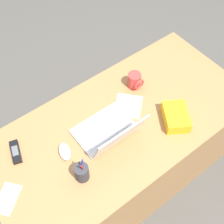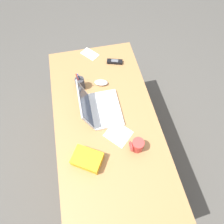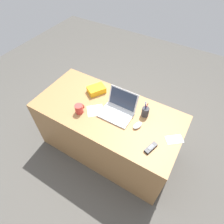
{
  "view_description": "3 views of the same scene",
  "coord_description": "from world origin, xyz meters",
  "px_view_note": "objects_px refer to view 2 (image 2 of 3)",
  "views": [
    {
      "loc": [
        0.61,
        0.71,
        2.12
      ],
      "look_at": [
        0.02,
        -0.05,
        0.77
      ],
      "focal_mm": 48.52,
      "sensor_mm": 36.0,
      "label": 1
    },
    {
      "loc": [
        -0.65,
        0.1,
        2.0
      ],
      "look_at": [
        0.04,
        -0.05,
        0.77
      ],
      "focal_mm": 32.09,
      "sensor_mm": 36.0,
      "label": 2
    },
    {
      "loc": [
        0.69,
        -1.06,
        2.14
      ],
      "look_at": [
        0.07,
        -0.03,
        0.75
      ],
      "focal_mm": 30.01,
      "sensor_mm": 36.0,
      "label": 3
    }
  ],
  "objects_px": {
    "coffee_mug_white": "(137,145)",
    "cordless_phone": "(115,62)",
    "pen_holder": "(80,83)",
    "laptop": "(99,108)",
    "snack_bag": "(87,159)",
    "computer_mouse": "(101,83)"
  },
  "relations": [
    {
      "from": "snack_bag",
      "to": "pen_holder",
      "type": "bearing_deg",
      "value": -3.36
    },
    {
      "from": "pen_holder",
      "to": "cordless_phone",
      "type": "bearing_deg",
      "value": -57.93
    },
    {
      "from": "cordless_phone",
      "to": "pen_holder",
      "type": "bearing_deg",
      "value": 122.07
    },
    {
      "from": "coffee_mug_white",
      "to": "pen_holder",
      "type": "bearing_deg",
      "value": 27.06
    },
    {
      "from": "laptop",
      "to": "computer_mouse",
      "type": "distance_m",
      "value": 0.25
    },
    {
      "from": "cordless_phone",
      "to": "snack_bag",
      "type": "xyz_separation_m",
      "value": [
        -0.8,
        0.36,
        0.02
      ]
    },
    {
      "from": "coffee_mug_white",
      "to": "pen_holder",
      "type": "distance_m",
      "value": 0.66
    },
    {
      "from": "laptop",
      "to": "cordless_phone",
      "type": "height_order",
      "value": "laptop"
    },
    {
      "from": "computer_mouse",
      "to": "pen_holder",
      "type": "height_order",
      "value": "pen_holder"
    },
    {
      "from": "laptop",
      "to": "computer_mouse",
      "type": "height_order",
      "value": "laptop"
    },
    {
      "from": "laptop",
      "to": "pen_holder",
      "type": "height_order",
      "value": "laptop"
    },
    {
      "from": "computer_mouse",
      "to": "cordless_phone",
      "type": "xyz_separation_m",
      "value": [
        0.2,
        -0.16,
        -0.0
      ]
    },
    {
      "from": "laptop",
      "to": "cordless_phone",
      "type": "relative_size",
      "value": 2.26
    },
    {
      "from": "pen_holder",
      "to": "snack_bag",
      "type": "distance_m",
      "value": 0.6
    },
    {
      "from": "coffee_mug_white",
      "to": "cordless_phone",
      "type": "xyz_separation_m",
      "value": [
        0.78,
        -0.02,
        -0.04
      ]
    },
    {
      "from": "pen_holder",
      "to": "laptop",
      "type": "bearing_deg",
      "value": -156.17
    },
    {
      "from": "laptop",
      "to": "cordless_phone",
      "type": "xyz_separation_m",
      "value": [
        0.45,
        -0.21,
        -0.03
      ]
    },
    {
      "from": "coffee_mug_white",
      "to": "cordless_phone",
      "type": "height_order",
      "value": "coffee_mug_white"
    },
    {
      "from": "pen_holder",
      "to": "snack_bag",
      "type": "relative_size",
      "value": 0.97
    },
    {
      "from": "coffee_mug_white",
      "to": "computer_mouse",
      "type": "bearing_deg",
      "value": 12.87
    },
    {
      "from": "computer_mouse",
      "to": "pen_holder",
      "type": "xyz_separation_m",
      "value": [
        0.0,
        0.16,
        0.03
      ]
    },
    {
      "from": "laptop",
      "to": "coffee_mug_white",
      "type": "xyz_separation_m",
      "value": [
        -0.34,
        -0.19,
        0.01
      ]
    }
  ]
}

